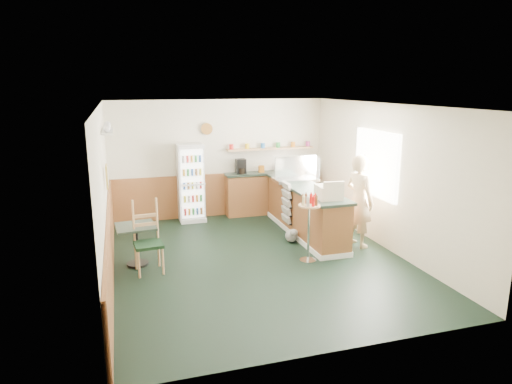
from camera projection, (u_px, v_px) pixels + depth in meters
name	position (u px, v px, depth m)	size (l,w,h in m)	color
ground	(258.00, 259.00, 8.09)	(6.00, 6.00, 0.00)	black
room_envelope	(234.00, 169.00, 8.36)	(5.04, 6.02, 2.72)	beige
service_counter	(305.00, 213.00, 9.37)	(0.68, 3.01, 1.01)	#9D5F32
back_counter	(271.00, 191.00, 10.91)	(2.24, 0.42, 1.69)	#9D5F32
drinks_fridge	(191.00, 183.00, 10.24)	(0.58, 0.51, 1.75)	silver
display_case	(296.00, 169.00, 9.70)	(0.93, 0.49, 0.53)	silver
cash_register	(329.00, 192.00, 8.24)	(0.42, 0.44, 0.24)	beige
shopkeeper	(359.00, 201.00, 8.60)	(0.59, 0.42, 1.77)	tan
condiment_stand	(309.00, 217.00, 7.85)	(0.38, 0.38, 1.19)	silver
newspaper_rack	(286.00, 203.00, 9.36)	(0.09, 0.43, 0.86)	black
cafe_table	(136.00, 237.00, 7.75)	(0.70, 0.70, 0.71)	black
cafe_chair	(148.00, 234.00, 7.51)	(0.48, 0.48, 1.20)	black
dog_doorstop	(292.00, 235.00, 8.95)	(0.25, 0.32, 0.30)	gray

